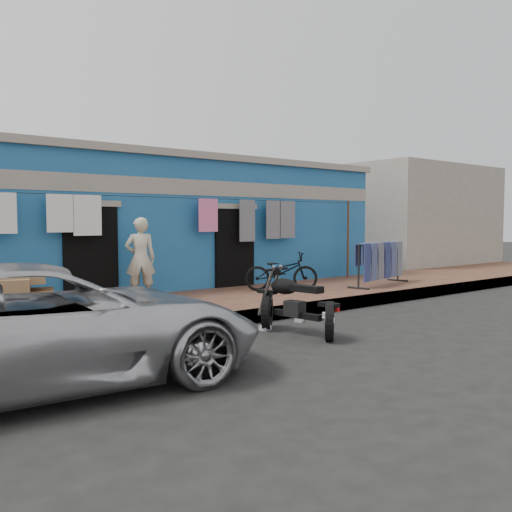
{
  "coord_description": "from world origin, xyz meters",
  "views": [
    {
      "loc": [
        -6.22,
        -5.91,
        1.8
      ],
      "look_at": [
        0.0,
        2.0,
        1.15
      ],
      "focal_mm": 38.0,
      "sensor_mm": 36.0,
      "label": 1
    }
  ],
  "objects_px": {
    "seated_person": "(140,258)",
    "motorcycle": "(297,302)",
    "jeans_rack": "(380,263)",
    "bicycle": "(281,267)",
    "car": "(43,323)"
  },
  "relations": [
    {
      "from": "car",
      "to": "jeans_rack",
      "type": "height_order",
      "value": "car"
    },
    {
      "from": "car",
      "to": "motorcycle",
      "type": "height_order",
      "value": "car"
    },
    {
      "from": "seated_person",
      "to": "bicycle",
      "type": "xyz_separation_m",
      "value": [
        3.07,
        -0.71,
        -0.29
      ]
    },
    {
      "from": "seated_person",
      "to": "jeans_rack",
      "type": "height_order",
      "value": "seated_person"
    },
    {
      "from": "seated_person",
      "to": "jeans_rack",
      "type": "distance_m",
      "value": 5.84
    },
    {
      "from": "motorcycle",
      "to": "seated_person",
      "type": "bearing_deg",
      "value": 96.41
    },
    {
      "from": "car",
      "to": "motorcycle",
      "type": "distance_m",
      "value": 4.01
    },
    {
      "from": "motorcycle",
      "to": "jeans_rack",
      "type": "relative_size",
      "value": 0.73
    },
    {
      "from": "seated_person",
      "to": "motorcycle",
      "type": "xyz_separation_m",
      "value": [
        0.95,
        -3.54,
        -0.55
      ]
    },
    {
      "from": "bicycle",
      "to": "jeans_rack",
      "type": "distance_m",
      "value": 2.68
    },
    {
      "from": "motorcycle",
      "to": "bicycle",
      "type": "bearing_deg",
      "value": 44.53
    },
    {
      "from": "seated_person",
      "to": "car",
      "type": "bearing_deg",
      "value": 73.06
    },
    {
      "from": "bicycle",
      "to": "seated_person",
      "type": "bearing_deg",
      "value": 110.01
    },
    {
      "from": "car",
      "to": "bicycle",
      "type": "relative_size",
      "value": 3.08
    },
    {
      "from": "jeans_rack",
      "to": "bicycle",
      "type": "bearing_deg",
      "value": 166.22
    }
  ]
}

